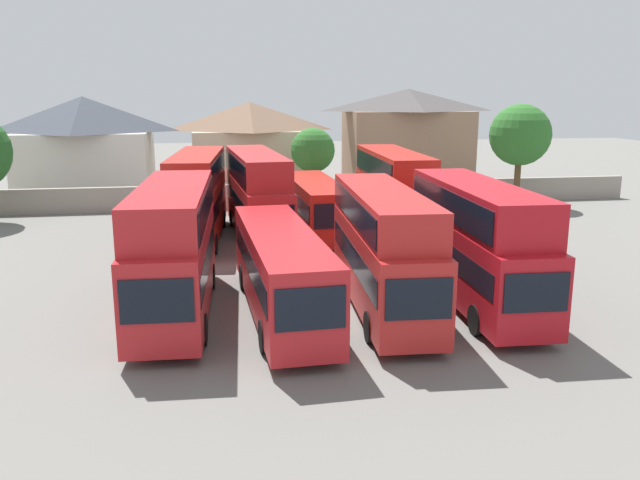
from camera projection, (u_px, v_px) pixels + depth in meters
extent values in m
plane|color=slate|center=(284.00, 221.00, 43.10)|extent=(140.00, 140.00, 0.00)
cube|color=gray|center=(276.00, 196.00, 48.11)|extent=(56.00, 0.50, 1.80)
cube|color=red|center=(175.00, 267.00, 24.71)|extent=(3.01, 10.64, 3.09)
cube|color=black|center=(157.00, 301.00, 19.51)|extent=(2.24, 0.18, 1.39)
cube|color=black|center=(175.00, 258.00, 24.62)|extent=(3.01, 9.80, 0.97)
cube|color=red|center=(173.00, 206.00, 24.44)|extent=(2.94, 10.11, 1.55)
cube|color=black|center=(173.00, 206.00, 24.44)|extent=(3.00, 9.59, 1.08)
cylinder|color=black|center=(202.00, 330.00, 21.98)|extent=(0.35, 1.11, 1.10)
cylinder|color=black|center=(132.00, 332.00, 21.72)|extent=(0.35, 1.11, 1.10)
cylinder|color=black|center=(211.00, 276.00, 28.30)|extent=(0.35, 1.11, 1.10)
cylinder|color=black|center=(157.00, 278.00, 28.04)|extent=(0.35, 1.11, 1.10)
cube|color=red|center=(281.00, 269.00, 24.74)|extent=(2.99, 11.72, 2.94)
cube|color=black|center=(311.00, 309.00, 19.10)|extent=(2.15, 0.18, 1.32)
cube|color=black|center=(281.00, 260.00, 24.66)|extent=(2.99, 10.79, 0.93)
cylinder|color=black|center=(330.00, 331.00, 21.82)|extent=(0.35, 1.11, 1.10)
cylinder|color=black|center=(264.00, 336.00, 21.36)|extent=(0.35, 1.11, 1.10)
cylinder|color=black|center=(294.00, 274.00, 28.68)|extent=(0.35, 1.11, 1.10)
cylinder|color=black|center=(244.00, 277.00, 28.23)|extent=(0.35, 1.11, 1.10)
cube|color=red|center=(383.00, 264.00, 25.35)|extent=(2.99, 11.02, 2.96)
cube|color=black|center=(419.00, 299.00, 19.96)|extent=(2.13, 0.19, 1.33)
cube|color=black|center=(383.00, 256.00, 25.27)|extent=(2.99, 10.15, 0.93)
cube|color=red|center=(383.00, 208.00, 25.12)|extent=(2.92, 10.47, 1.43)
cube|color=black|center=(383.00, 208.00, 25.12)|extent=(2.97, 9.93, 1.00)
cylinder|color=black|center=(433.00, 324.00, 22.48)|extent=(0.36, 1.11, 1.10)
cylinder|color=black|center=(370.00, 327.00, 22.24)|extent=(0.36, 1.11, 1.10)
cylinder|color=black|center=(391.00, 272.00, 29.03)|extent=(0.36, 1.11, 1.10)
cylinder|color=black|center=(342.00, 273.00, 28.79)|extent=(0.36, 1.11, 1.10)
cube|color=red|center=(476.00, 261.00, 25.96)|extent=(2.89, 10.78, 2.91)
cube|color=black|center=(536.00, 293.00, 20.69)|extent=(2.19, 0.16, 1.31)
cube|color=black|center=(477.00, 252.00, 25.88)|extent=(2.90, 9.93, 0.92)
cube|color=red|center=(477.00, 204.00, 25.71)|extent=(2.82, 10.24, 1.64)
cube|color=black|center=(477.00, 204.00, 25.71)|extent=(2.89, 9.71, 1.15)
cylinder|color=black|center=(538.00, 317.00, 23.17)|extent=(0.34, 1.11, 1.10)
cylinder|color=black|center=(476.00, 320.00, 22.90)|extent=(0.34, 1.11, 1.10)
cylinder|color=black|center=(473.00, 268.00, 29.59)|extent=(0.34, 1.11, 1.10)
cylinder|color=black|center=(424.00, 270.00, 29.31)|extent=(0.34, 1.11, 1.10)
cube|color=red|center=(198.00, 209.00, 37.26)|extent=(3.37, 11.27, 3.01)
cube|color=black|center=(186.00, 221.00, 31.76)|extent=(2.18, 0.26, 1.36)
cube|color=black|center=(198.00, 202.00, 37.18)|extent=(3.34, 10.39, 0.95)
cube|color=red|center=(197.00, 168.00, 37.01)|extent=(3.28, 10.72, 1.64)
cube|color=black|center=(197.00, 168.00, 37.01)|extent=(3.32, 10.17, 1.15)
cylinder|color=black|center=(214.00, 244.00, 34.30)|extent=(0.39, 1.12, 1.10)
cylinder|color=black|center=(171.00, 245.00, 34.12)|extent=(0.39, 1.12, 1.10)
cylinder|color=black|center=(223.00, 219.00, 40.99)|extent=(0.39, 1.12, 1.10)
cylinder|color=black|center=(186.00, 220.00, 40.81)|extent=(0.39, 1.12, 1.10)
cube|color=red|center=(257.00, 206.00, 38.01)|extent=(3.30, 11.78, 3.01)
cube|color=black|center=(273.00, 219.00, 32.40)|extent=(2.19, 0.23, 1.35)
cube|color=black|center=(257.00, 200.00, 37.93)|extent=(3.27, 10.85, 0.95)
cube|color=red|center=(256.00, 166.00, 37.77)|extent=(3.21, 11.20, 1.64)
cube|color=black|center=(256.00, 166.00, 37.77)|extent=(3.25, 10.62, 1.15)
cylinder|color=black|center=(288.00, 240.00, 35.14)|extent=(0.38, 1.12, 1.10)
cylinder|color=black|center=(246.00, 243.00, 34.63)|extent=(0.38, 1.12, 1.10)
cylinder|color=black|center=(268.00, 216.00, 41.99)|extent=(0.38, 1.12, 1.10)
cylinder|color=black|center=(232.00, 218.00, 41.47)|extent=(0.38, 1.12, 1.10)
cube|color=red|center=(316.00, 205.00, 38.62)|extent=(2.88, 10.73, 2.92)
cube|color=black|center=(335.00, 216.00, 33.43)|extent=(2.23, 0.15, 1.31)
cube|color=black|center=(316.00, 200.00, 38.54)|extent=(2.89, 9.88, 0.92)
cylinder|color=black|center=(348.00, 237.00, 35.96)|extent=(0.34, 1.11, 1.10)
cylinder|color=black|center=(306.00, 239.00, 35.53)|extent=(0.34, 1.11, 1.10)
cylinder|color=black|center=(324.00, 215.00, 42.28)|extent=(0.34, 1.11, 1.10)
cylinder|color=black|center=(289.00, 217.00, 41.84)|extent=(0.34, 1.11, 1.10)
cube|color=red|center=(393.00, 204.00, 38.96)|extent=(2.98, 11.30, 2.93)
cube|color=black|center=(419.00, 216.00, 33.43)|extent=(2.25, 0.17, 1.32)
cube|color=black|center=(394.00, 198.00, 38.88)|extent=(2.99, 10.41, 0.92)
cube|color=red|center=(393.00, 165.00, 38.71)|extent=(2.91, 10.74, 1.69)
cube|color=black|center=(393.00, 165.00, 38.71)|extent=(2.98, 10.19, 1.18)
cylinder|color=black|center=(428.00, 237.00, 36.02)|extent=(0.34, 1.11, 1.10)
cylinder|color=black|center=(387.00, 238.00, 35.74)|extent=(0.34, 1.11, 1.10)
cylinder|color=black|center=(398.00, 214.00, 42.74)|extent=(0.34, 1.11, 1.10)
cylinder|color=black|center=(363.00, 215.00, 42.46)|extent=(0.34, 1.11, 1.10)
cube|color=silver|center=(87.00, 164.00, 53.32)|extent=(10.28, 7.84, 5.26)
pyramid|color=#3D424C|center=(83.00, 114.00, 52.41)|extent=(10.79, 8.23, 2.83)
cube|color=#C6B293|center=(251.00, 160.00, 56.35)|extent=(9.74, 6.54, 5.21)
pyramid|color=brown|center=(250.00, 116.00, 55.50)|extent=(10.22, 6.87, 2.39)
cube|color=#9E7A60|center=(407.00, 149.00, 58.23)|extent=(10.71, 6.35, 6.78)
pyramid|color=#514C4C|center=(408.00, 100.00, 57.25)|extent=(11.24, 6.67, 1.92)
cylinder|color=brown|center=(517.00, 181.00, 48.82)|extent=(0.47, 0.47, 3.72)
sphere|color=#2D6B28|center=(520.00, 135.00, 48.04)|extent=(4.55, 4.55, 4.55)
cylinder|color=brown|center=(313.00, 183.00, 50.90)|extent=(0.50, 0.50, 2.80)
sphere|color=#2D6B28|center=(313.00, 150.00, 50.32)|extent=(3.44, 3.44, 3.44)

